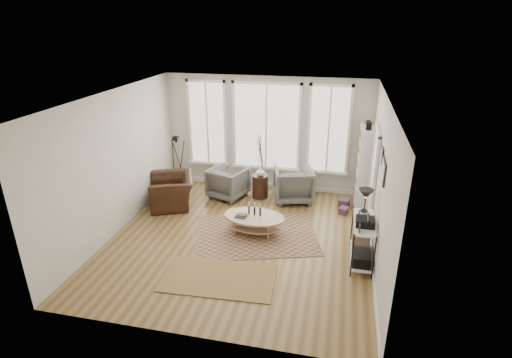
% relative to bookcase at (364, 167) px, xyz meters
% --- Properties ---
extents(room, '(5.50, 5.54, 2.90)m').
position_rel_bookcase_xyz_m(room, '(-2.42, -2.20, 0.47)').
color(room, olive).
rests_on(room, ground).
extents(bay_window, '(4.14, 0.12, 2.24)m').
position_rel_bookcase_xyz_m(bay_window, '(-2.44, 0.49, 0.65)').
color(bay_window, tan).
rests_on(bay_window, ground).
extents(door, '(0.09, 1.06, 2.22)m').
position_rel_bookcase_xyz_m(door, '(0.13, -1.08, 0.17)').
color(door, silver).
rests_on(door, ground).
extents(bookcase, '(0.31, 0.85, 2.06)m').
position_rel_bookcase_xyz_m(bookcase, '(0.00, 0.00, 0.00)').
color(bookcase, white).
rests_on(bookcase, ground).
extents(low_shelf, '(0.38, 1.08, 1.30)m').
position_rel_bookcase_xyz_m(low_shelf, '(-0.06, -2.52, -0.44)').
color(low_shelf, white).
rests_on(low_shelf, ground).
extents(wall_art, '(0.04, 0.88, 0.44)m').
position_rel_bookcase_xyz_m(wall_art, '(0.14, -2.49, 0.92)').
color(wall_art, black).
rests_on(wall_art, ground).
extents(rug_main, '(2.90, 2.49, 0.01)m').
position_rel_bookcase_xyz_m(rug_main, '(-2.16, -1.99, -0.95)').
color(rug_main, brown).
rests_on(rug_main, ground).
extents(rug_runner, '(1.99, 1.17, 0.01)m').
position_rel_bookcase_xyz_m(rug_runner, '(-2.46, -3.59, -0.94)').
color(rug_runner, brown).
rests_on(rug_runner, ground).
extents(coffee_table, '(1.33, 0.90, 0.59)m').
position_rel_bookcase_xyz_m(coffee_table, '(-2.22, -1.94, -0.64)').
color(coffee_table, tan).
rests_on(coffee_table, ground).
extents(armchair_left, '(1.06, 1.08, 0.77)m').
position_rel_bookcase_xyz_m(armchair_left, '(-3.24, -0.29, -0.57)').
color(armchair_left, slate).
rests_on(armchair_left, ground).
extents(armchair_right, '(1.11, 1.13, 0.85)m').
position_rel_bookcase_xyz_m(armchair_right, '(-1.63, -0.14, -0.53)').
color(armchair_right, slate).
rests_on(armchair_right, ground).
extents(side_table, '(0.39, 0.39, 1.64)m').
position_rel_bookcase_xyz_m(side_table, '(-2.45, -0.15, -0.17)').
color(side_table, '#341D12').
rests_on(side_table, ground).
extents(vase, '(0.25, 0.25, 0.22)m').
position_rel_bookcase_xyz_m(vase, '(-2.44, -0.18, -0.26)').
color(vase, silver).
rests_on(vase, side_table).
extents(accent_chair, '(1.42, 1.35, 0.73)m').
position_rel_bookcase_xyz_m(accent_chair, '(-4.42, -1.04, -0.59)').
color(accent_chair, '#341D12').
rests_on(accent_chair, ground).
extents(tripod_camera, '(0.51, 0.51, 1.44)m').
position_rel_bookcase_xyz_m(tripod_camera, '(-4.61, -0.14, -0.29)').
color(tripod_camera, black).
rests_on(tripod_camera, ground).
extents(book_stack_near, '(0.28, 0.34, 0.20)m').
position_rel_bookcase_xyz_m(book_stack_near, '(-0.39, -0.22, -0.86)').
color(book_stack_near, maroon).
rests_on(book_stack_near, ground).
extents(book_stack_far, '(0.25, 0.28, 0.15)m').
position_rel_bookcase_xyz_m(book_stack_far, '(-0.39, -0.61, -0.88)').
color(book_stack_far, maroon).
rests_on(book_stack_far, ground).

